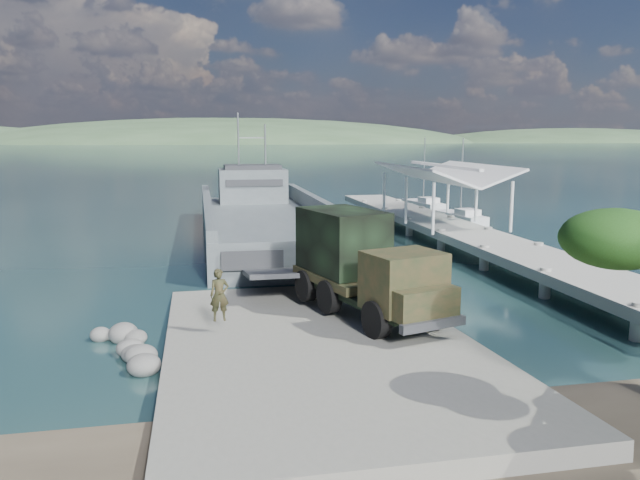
# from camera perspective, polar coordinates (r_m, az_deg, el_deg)

# --- Properties ---
(ground) EXTENTS (1400.00, 1400.00, 0.00)m
(ground) POSITION_cam_1_polar(r_m,az_deg,el_deg) (22.22, -0.72, -9.42)
(ground) COLOR #173437
(ground) RESTS_ON ground
(boat_ramp) EXTENTS (10.00, 18.00, 0.50)m
(boat_ramp) POSITION_cam_1_polar(r_m,az_deg,el_deg) (21.21, -0.20, -9.65)
(boat_ramp) COLOR gray
(boat_ramp) RESTS_ON ground
(shoreline_rocks) EXTENTS (3.20, 5.60, 0.90)m
(shoreline_rocks) POSITION_cam_1_polar(r_m,az_deg,el_deg) (22.45, -16.94, -9.65)
(shoreline_rocks) COLOR slate
(shoreline_rocks) RESTS_ON ground
(distant_headlands) EXTENTS (1000.00, 240.00, 48.00)m
(distant_headlands) POSITION_cam_1_polar(r_m,az_deg,el_deg) (583.18, -6.30, 8.80)
(distant_headlands) COLOR #355032
(distant_headlands) RESTS_ON ground
(pier) EXTENTS (6.40, 44.00, 6.10)m
(pier) POSITION_cam_1_polar(r_m,az_deg,el_deg) (43.25, 11.62, 1.89)
(pier) COLOR #A1A198
(pier) RESTS_ON ground
(landing_craft) EXTENTS (8.68, 33.16, 9.82)m
(landing_craft) POSITION_cam_1_polar(r_m,az_deg,el_deg) (44.10, -5.08, 1.15)
(landing_craft) COLOR #4D565B
(landing_craft) RESTS_ON ground
(military_truck) EXTENTS (4.60, 8.56, 3.81)m
(military_truck) POSITION_cam_1_polar(r_m,az_deg,el_deg) (23.75, 3.78, -2.19)
(military_truck) COLOR black
(military_truck) RESTS_ON boat_ramp
(soldier) EXTENTS (0.69, 0.48, 1.82)m
(soldier) POSITION_cam_1_polar(r_m,az_deg,el_deg) (21.90, -9.15, -5.97)
(soldier) COLOR #202E19
(soldier) RESTS_ON boat_ramp
(sailboat_near) EXTENTS (2.47, 6.09, 7.21)m
(sailboat_near) POSITION_cam_1_polar(r_m,az_deg,el_deg) (53.48, 12.80, 1.98)
(sailboat_near) COLOR silver
(sailboat_near) RESTS_ON ground
(sailboat_far) EXTENTS (2.55, 6.10, 7.20)m
(sailboat_far) POSITION_cam_1_polar(r_m,az_deg,el_deg) (62.60, 9.48, 3.16)
(sailboat_far) COLOR silver
(sailboat_far) RESTS_ON ground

